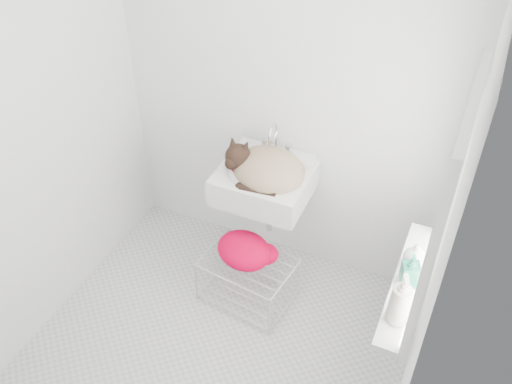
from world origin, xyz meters
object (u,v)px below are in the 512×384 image
at_px(cat, 265,168).
at_px(bottle_b, 407,283).
at_px(wire_rack, 248,281).
at_px(sink, 264,172).
at_px(bottle_a, 396,320).
at_px(bottle_c, 413,265).

bearing_deg(cat, bottle_b, -19.14).
bearing_deg(bottle_b, wire_rack, 165.34).
height_order(sink, wire_rack, sink).
distance_m(bottle_a, bottle_b, 0.25).
bearing_deg(sink, wire_rack, -86.57).
relative_size(sink, bottle_b, 3.09).
xyz_separation_m(sink, bottle_b, (1.01, -0.55, 0.00)).
bearing_deg(bottle_c, bottle_a, -90.00).
bearing_deg(bottle_b, cat, 151.77).
relative_size(cat, wire_rack, 0.91).
distance_m(sink, cat, 0.05).
height_order(sink, bottle_b, sink).
xyz_separation_m(cat, bottle_a, (1.00, -0.78, -0.04)).
bearing_deg(bottle_b, bottle_a, -90.00).
bearing_deg(bottle_c, sink, 157.28).
relative_size(cat, bottle_b, 2.77).
xyz_separation_m(sink, wire_rack, (0.02, -0.29, -0.70)).
distance_m(wire_rack, bottle_b, 1.24).
bearing_deg(bottle_b, bottle_c, 90.00).
bearing_deg(bottle_c, wire_rack, 172.62).
bearing_deg(cat, bottle_a, -29.01).
xyz_separation_m(bottle_b, bottle_c, (0.00, 0.13, 0.00)).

